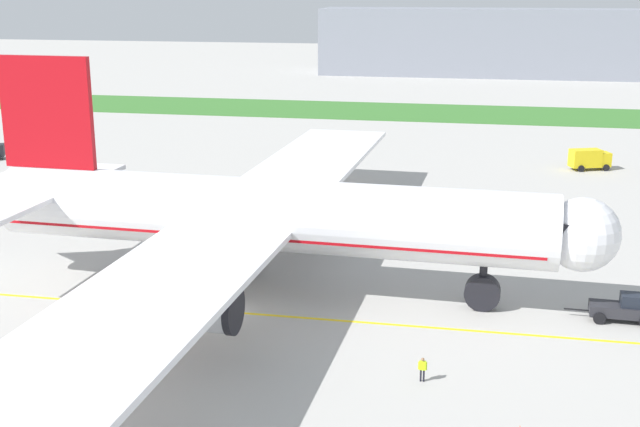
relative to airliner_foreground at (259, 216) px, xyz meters
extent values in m
plane|color=#ADAAA5|center=(-1.37, -5.15, -6.31)|extent=(600.00, 600.00, 0.00)
cube|color=yellow|center=(-1.37, -5.01, -6.31)|extent=(280.00, 0.36, 0.01)
cube|color=#38722D|center=(-1.37, 101.59, -6.26)|extent=(320.00, 24.00, 0.10)
cylinder|color=white|center=(0.77, -0.03, 0.17)|extent=(45.02, 7.36, 5.77)
cube|color=#B20C14|center=(0.77, -0.03, -0.84)|extent=(43.21, 6.84, 0.69)
sphere|color=white|center=(24.77, -0.88, 0.17)|extent=(5.48, 5.48, 5.48)
cube|color=#B20C14|center=(-18.05, 0.64, 7.67)|extent=(8.09, 0.86, 9.23)
cube|color=white|center=(-18.74, 6.44, 1.04)|extent=(5.26, 9.40, 0.40)
cube|color=white|center=(-19.15, -5.09, 1.04)|extent=(5.26, 9.40, 0.40)
cube|color=white|center=(-0.65, 23.10, -0.55)|extent=(11.30, 40.68, 0.46)
cube|color=white|center=(-2.29, -23.00, -0.55)|extent=(11.30, 40.68, 0.46)
cylinder|color=#B7BABF|center=(0.38, 13.98, -2.29)|extent=(5.59, 3.37, 3.17)
cylinder|color=black|center=(3.11, 13.88, -2.29)|extent=(0.59, 3.35, 3.33)
cylinder|color=#B7BABF|center=(-0.62, -13.97, -2.29)|extent=(5.59, 3.37, 3.17)
cylinder|color=black|center=(2.12, -14.07, -2.29)|extent=(0.59, 3.35, 3.33)
cylinder|color=black|center=(17.80, -0.64, -3.83)|extent=(0.60, 0.60, 2.23)
cylinder|color=black|center=(17.80, -0.64, -4.94)|extent=(2.78, 1.33, 2.74)
cylinder|color=black|center=(-2.70, 3.13, -3.83)|extent=(0.60, 0.60, 2.23)
cylinder|color=black|center=(-2.70, 3.13, -4.94)|extent=(2.78, 1.33, 2.74)
cylinder|color=black|center=(-2.92, -2.93, -3.83)|extent=(0.60, 0.60, 2.23)
cylinder|color=black|center=(-2.92, -2.93, -4.94)|extent=(2.78, 1.33, 2.74)
cube|color=black|center=(23.90, -0.85, 0.89)|extent=(2.17, 4.39, 1.04)
sphere|color=black|center=(-16.15, 3.40, 0.69)|extent=(0.40, 0.40, 0.40)
sphere|color=black|center=(-12.37, 3.27, 0.69)|extent=(0.40, 0.40, 0.40)
sphere|color=black|center=(-8.59, 3.13, 0.69)|extent=(0.40, 0.40, 0.40)
sphere|color=black|center=(-4.80, 3.00, 0.69)|extent=(0.40, 0.40, 0.40)
sphere|color=black|center=(-1.02, 2.86, 0.69)|extent=(0.40, 0.40, 0.40)
sphere|color=black|center=(2.77, 2.73, 0.69)|extent=(0.40, 0.40, 0.40)
sphere|color=black|center=(6.55, 2.59, 0.69)|extent=(0.40, 0.40, 0.40)
sphere|color=black|center=(10.34, 2.46, 0.69)|extent=(0.40, 0.40, 0.40)
sphere|color=black|center=(14.12, 2.32, 0.69)|extent=(0.40, 0.40, 0.40)
sphere|color=black|center=(17.90, 2.19, 0.69)|extent=(0.40, 0.40, 0.40)
cube|color=#26262B|center=(27.96, -1.00, -5.46)|extent=(4.65, 2.08, 0.81)
cube|color=black|center=(28.65, -1.02, -4.60)|extent=(1.70, 1.51, 0.90)
cylinder|color=black|center=(24.78, -0.88, -5.71)|extent=(1.80, 0.18, 0.12)
cylinder|color=black|center=(26.33, -1.90, -5.86)|extent=(0.91, 0.38, 0.90)
cylinder|color=black|center=(26.40, 0.02, -5.86)|extent=(0.91, 0.38, 0.90)
cylinder|color=black|center=(14.36, -13.70, -5.91)|extent=(0.12, 0.12, 0.81)
cylinder|color=#BFE519|center=(14.50, -13.71, -5.25)|extent=(0.09, 0.09, 0.52)
cylinder|color=black|center=(14.17, -13.70, -5.91)|extent=(0.12, 0.12, 0.81)
cylinder|color=#BFE519|center=(14.03, -13.70, -5.25)|extent=(0.09, 0.09, 0.52)
cube|color=#BFE519|center=(14.26, -13.70, -5.22)|extent=(0.43, 0.25, 0.57)
sphere|color=#8C6647|center=(14.26, -13.70, -4.81)|extent=(0.22, 0.22, 0.22)
cube|color=yellow|center=(30.92, 52.99, -4.68)|extent=(4.49, 3.29, 2.37)
cube|color=yellow|center=(33.34, 53.87, -4.91)|extent=(2.14, 2.37, 1.90)
cube|color=#263347|center=(34.03, 54.12, -4.53)|extent=(0.66, 1.63, 0.84)
cylinder|color=black|center=(33.00, 54.83, -5.86)|extent=(0.95, 0.59, 0.90)
cylinder|color=black|center=(33.69, 52.92, -5.86)|extent=(0.95, 0.59, 0.90)
cylinder|color=black|center=(29.62, 53.60, -5.86)|extent=(0.95, 0.59, 0.90)
cylinder|color=black|center=(30.32, 51.70, -5.86)|extent=(0.95, 0.59, 0.90)
cube|color=#263347|center=(-50.09, 44.51, -4.66)|extent=(0.83, 1.59, 0.76)
cube|color=gray|center=(27.54, 175.52, 2.69)|extent=(111.92, 20.00, 18.00)
camera|label=1|loc=(17.23, -61.74, 17.76)|focal=46.72mm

